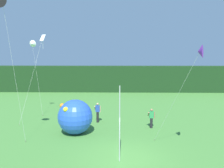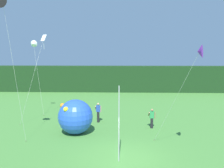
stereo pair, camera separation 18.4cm
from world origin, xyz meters
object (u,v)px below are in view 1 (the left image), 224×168
banner_flag (120,124)px  kite_black_delta_3 (3,3)px  kite_white_diamond_0 (41,45)px  kite_white_delta_2 (32,44)px  kite_purple_delta_1 (200,52)px  person_mid_field (98,112)px  inflatable_balloon (75,117)px  person_near_banner (151,118)px

banner_flag → kite_black_delta_3: kite_black_delta_3 is taller
kite_white_diamond_0 → kite_white_delta_2: kite_white_diamond_0 is taller
kite_purple_delta_1 → kite_white_diamond_0: bearing=142.6°
person_mid_field → kite_white_diamond_0: kite_white_diamond_0 is taller
inflatable_balloon → person_mid_field: bearing=64.8°
kite_white_delta_2 → kite_black_delta_3: size_ratio=0.78×
kite_white_diamond_0 → kite_white_delta_2: size_ratio=1.06×
person_mid_field → inflatable_balloon: inflatable_balloon is taller
kite_white_delta_2 → kite_purple_delta_1: bearing=-38.7°
kite_white_diamond_0 → kite_black_delta_3: size_ratio=0.83×
person_near_banner → person_mid_field: person_mid_field is taller
kite_white_diamond_0 → kite_black_delta_3: bearing=-89.2°
kite_white_diamond_0 → kite_black_delta_3: kite_black_delta_3 is taller
banner_flag → kite_black_delta_3: (-6.93, 1.46, 6.90)m
kite_black_delta_3 → person_near_banner: bearing=24.1°
inflatable_balloon → kite_white_delta_2: size_ratio=0.36×
banner_flag → kite_white_delta_2: bearing=129.9°
banner_flag → kite_white_diamond_0: (-7.04, 8.53, 4.76)m
kite_black_delta_3 → kite_white_delta_2: bearing=99.3°
banner_flag → person_mid_field: banner_flag is taller
inflatable_balloon → kite_white_diamond_0: 7.94m
banner_flag → kite_purple_delta_1: 5.84m
person_near_banner → kite_purple_delta_1: bearing=-74.7°
inflatable_balloon → kite_white_delta_2: kite_white_delta_2 is taller
banner_flag → kite_white_delta_2: (-8.33, 9.97, 4.88)m
banner_flag → person_near_banner: bearing=65.2°
banner_flag → kite_white_diamond_0: bearing=129.5°
inflatable_balloon → kite_black_delta_3: kite_black_delta_3 is taller
person_near_banner → kite_white_diamond_0: (-9.69, 2.80, 5.95)m
banner_flag → person_mid_field: size_ratio=2.45×
kite_white_diamond_0 → kite_black_delta_3: (0.10, -7.07, 2.14)m
banner_flag → person_mid_field: bearing=104.2°
inflatable_balloon → kite_white_delta_2: bearing=131.3°
person_mid_field → inflatable_balloon: (-1.43, -3.03, 0.38)m
kite_black_delta_3 → kite_purple_delta_1: bearing=-8.0°
kite_black_delta_3 → inflatable_balloon: bearing=36.8°
person_near_banner → kite_white_delta_2: (-10.98, 4.23, 6.07)m
inflatable_balloon → banner_flag: bearing=-52.2°
kite_white_delta_2 → kite_white_diamond_0: bearing=-48.1°
inflatable_balloon → kite_white_diamond_0: size_ratio=0.33×
inflatable_balloon → kite_purple_delta_1: size_ratio=0.40×
person_mid_field → kite_black_delta_3: kite_black_delta_3 is taller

